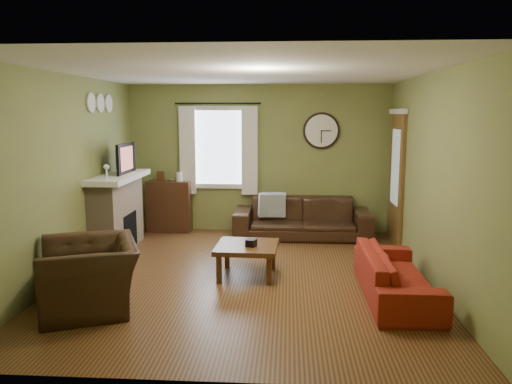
# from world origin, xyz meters

# --- Properties ---
(floor) EXTENTS (4.60, 5.20, 0.00)m
(floor) POSITION_xyz_m (0.00, 0.00, 0.00)
(floor) COLOR brown
(floor) RESTS_ON ground
(ceiling) EXTENTS (4.60, 5.20, 0.00)m
(ceiling) POSITION_xyz_m (0.00, 0.00, 2.60)
(ceiling) COLOR white
(ceiling) RESTS_ON ground
(wall_left) EXTENTS (0.00, 5.20, 2.60)m
(wall_left) POSITION_xyz_m (-2.30, 0.00, 1.30)
(wall_left) COLOR olive
(wall_left) RESTS_ON ground
(wall_right) EXTENTS (0.00, 5.20, 2.60)m
(wall_right) POSITION_xyz_m (2.30, 0.00, 1.30)
(wall_right) COLOR olive
(wall_right) RESTS_ON ground
(wall_back) EXTENTS (4.60, 0.00, 2.60)m
(wall_back) POSITION_xyz_m (0.00, 2.60, 1.30)
(wall_back) COLOR olive
(wall_back) RESTS_ON ground
(wall_front) EXTENTS (4.60, 0.00, 2.60)m
(wall_front) POSITION_xyz_m (0.00, -2.60, 1.30)
(wall_front) COLOR olive
(wall_front) RESTS_ON ground
(fireplace) EXTENTS (0.40, 1.40, 1.10)m
(fireplace) POSITION_xyz_m (-2.10, 1.15, 0.55)
(fireplace) COLOR tan
(fireplace) RESTS_ON floor
(firebox) EXTENTS (0.04, 0.60, 0.55)m
(firebox) POSITION_xyz_m (-1.91, 1.15, 0.30)
(firebox) COLOR black
(firebox) RESTS_ON fireplace
(mantel) EXTENTS (0.58, 1.60, 0.08)m
(mantel) POSITION_xyz_m (-2.07, 1.15, 1.14)
(mantel) COLOR white
(mantel) RESTS_ON fireplace
(tv) EXTENTS (0.08, 0.60, 0.35)m
(tv) POSITION_xyz_m (-2.05, 1.30, 1.35)
(tv) COLOR black
(tv) RESTS_ON mantel
(tv_screen) EXTENTS (0.02, 0.62, 0.36)m
(tv_screen) POSITION_xyz_m (-1.97, 1.30, 1.41)
(tv_screen) COLOR #994C3F
(tv_screen) RESTS_ON mantel
(medallion_left) EXTENTS (0.28, 0.28, 0.03)m
(medallion_left) POSITION_xyz_m (-2.28, 0.80, 2.25)
(medallion_left) COLOR white
(medallion_left) RESTS_ON wall_left
(medallion_mid) EXTENTS (0.28, 0.28, 0.03)m
(medallion_mid) POSITION_xyz_m (-2.28, 1.15, 2.25)
(medallion_mid) COLOR white
(medallion_mid) RESTS_ON wall_left
(medallion_right) EXTENTS (0.28, 0.28, 0.03)m
(medallion_right) POSITION_xyz_m (-2.28, 1.50, 2.25)
(medallion_right) COLOR white
(medallion_right) RESTS_ON wall_left
(window_pane) EXTENTS (1.00, 0.02, 1.30)m
(window_pane) POSITION_xyz_m (-0.70, 2.58, 1.50)
(window_pane) COLOR silver
(window_pane) RESTS_ON wall_back
(curtain_rod) EXTENTS (0.03, 0.03, 1.50)m
(curtain_rod) POSITION_xyz_m (-0.70, 2.48, 2.27)
(curtain_rod) COLOR black
(curtain_rod) RESTS_ON wall_back
(curtain_left) EXTENTS (0.28, 0.04, 1.55)m
(curtain_left) POSITION_xyz_m (-1.25, 2.48, 1.45)
(curtain_left) COLOR white
(curtain_left) RESTS_ON wall_back
(curtain_right) EXTENTS (0.28, 0.04, 1.55)m
(curtain_right) POSITION_xyz_m (-0.15, 2.48, 1.45)
(curtain_right) COLOR white
(curtain_right) RESTS_ON wall_back
(wall_clock) EXTENTS (0.64, 0.06, 0.64)m
(wall_clock) POSITION_xyz_m (1.10, 2.55, 1.80)
(wall_clock) COLOR white
(wall_clock) RESTS_ON wall_back
(door) EXTENTS (0.05, 0.90, 2.10)m
(door) POSITION_xyz_m (2.27, 1.85, 1.05)
(door) COLOR brown
(door) RESTS_ON floor
(bookshelf) EXTENTS (0.77, 0.33, 0.91)m
(bookshelf) POSITION_xyz_m (-1.59, 2.42, 0.46)
(bookshelf) COLOR #3F2313
(bookshelf) RESTS_ON floor
(book) EXTENTS (0.26, 0.28, 0.02)m
(book) POSITION_xyz_m (-1.60, 2.58, 0.96)
(book) COLOR #4B2B14
(book) RESTS_ON bookshelf
(sofa_brown) EXTENTS (2.30, 0.90, 0.67)m
(sofa_brown) POSITION_xyz_m (0.78, 2.13, 0.34)
(sofa_brown) COLOR black
(sofa_brown) RESTS_ON floor
(pillow_left) EXTENTS (0.42, 0.23, 0.40)m
(pillow_left) POSITION_xyz_m (0.23, 2.18, 0.55)
(pillow_left) COLOR #99A4AA
(pillow_left) RESTS_ON sofa_brown
(pillow_right) EXTENTS (0.41, 0.13, 0.41)m
(pillow_right) POSITION_xyz_m (0.29, 2.17, 0.55)
(pillow_right) COLOR #99A4AA
(pillow_right) RESTS_ON sofa_brown
(sofa_red) EXTENTS (0.72, 1.84, 0.54)m
(sofa_red) POSITION_xyz_m (1.78, -0.64, 0.27)
(sofa_red) COLOR maroon
(sofa_red) RESTS_ON floor
(armchair) EXTENTS (1.35, 1.43, 0.73)m
(armchair) POSITION_xyz_m (-1.60, -1.17, 0.37)
(armchair) COLOR black
(armchair) RESTS_ON floor
(coffee_table) EXTENTS (0.82, 0.82, 0.42)m
(coffee_table) POSITION_xyz_m (0.01, 0.02, 0.21)
(coffee_table) COLOR #4B2B14
(coffee_table) RESTS_ON floor
(tissue_box) EXTENTS (0.15, 0.15, 0.09)m
(tissue_box) POSITION_xyz_m (0.07, -0.07, 0.40)
(tissue_box) COLOR black
(tissue_box) RESTS_ON coffee_table
(wine_glass_a) EXTENTS (0.07, 0.07, 0.20)m
(wine_glass_a) POSITION_xyz_m (-2.05, 0.65, 1.28)
(wine_glass_a) COLOR white
(wine_glass_a) RESTS_ON mantel
(wine_glass_b) EXTENTS (0.07, 0.07, 0.20)m
(wine_glass_b) POSITION_xyz_m (-2.05, 0.68, 1.28)
(wine_glass_b) COLOR white
(wine_glass_b) RESTS_ON mantel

